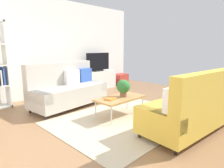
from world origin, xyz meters
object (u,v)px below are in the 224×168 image
(couch_green, at_px, (191,108))
(coffee_table, at_px, (120,99))
(potted_plant, at_px, (123,87))
(bottle_0, at_px, (89,70))
(tv, at_px, (98,62))
(vase_0, at_px, (84,70))
(storage_trunk, at_px, (121,79))
(couch_beige, at_px, (68,89))
(tv_console, at_px, (98,80))
(table_book_0, at_px, (111,99))

(couch_green, relative_size, coffee_table, 1.79)
(coffee_table, relative_size, potted_plant, 2.95)
(couch_green, bearing_deg, bottle_0, 83.17)
(tv, distance_m, vase_0, 0.63)
(storage_trunk, relative_size, potted_plant, 1.39)
(couch_beige, bearing_deg, tv_console, -156.87)
(table_book_0, distance_m, vase_0, 2.81)
(couch_beige, relative_size, tv_console, 1.41)
(tv, bearing_deg, potted_plant, -120.12)
(vase_0, bearing_deg, table_book_0, -115.74)
(tv, height_order, potted_plant, tv)
(storage_trunk, xyz_separation_m, vase_0, (-1.68, 0.15, 0.51))
(couch_green, height_order, coffee_table, couch_green)
(couch_beige, xyz_separation_m, coffee_table, (0.39, -1.42, -0.05))
(table_book_0, height_order, vase_0, vase_0)
(tv_console, bearing_deg, couch_green, -107.78)
(couch_green, relative_size, table_book_0, 8.21)
(storage_trunk, xyz_separation_m, potted_plant, (-2.54, -2.40, 0.41))
(bottle_0, bearing_deg, couch_beige, -145.45)
(couch_beige, xyz_separation_m, storage_trunk, (3.02, 0.98, -0.23))
(couch_green, bearing_deg, vase_0, 85.68)
(tv_console, height_order, vase_0, vase_0)
(coffee_table, distance_m, bottle_0, 2.72)
(storage_trunk, distance_m, table_book_0, 3.75)
(tv_console, xyz_separation_m, storage_trunk, (1.10, -0.10, -0.10))
(tv_console, bearing_deg, table_book_0, -126.01)
(tv_console, distance_m, table_book_0, 3.05)
(storage_trunk, relative_size, table_book_0, 2.17)
(bottle_0, bearing_deg, tv, 2.73)
(potted_plant, xyz_separation_m, bottle_0, (1.02, 2.46, 0.09))
(couch_beige, height_order, couch_green, same)
(tv, distance_m, potted_plant, 2.89)
(coffee_table, height_order, potted_plant, potted_plant)
(coffee_table, xyz_separation_m, bottle_0, (1.11, 2.46, 0.33))
(tv, bearing_deg, storage_trunk, -4.16)
(bottle_0, bearing_deg, coffee_table, -114.37)
(couch_beige, relative_size, table_book_0, 8.24)
(storage_trunk, bearing_deg, coffee_table, -137.66)
(couch_green, xyz_separation_m, vase_0, (0.68, 3.97, 0.28))
(couch_green, distance_m, potted_plant, 1.44)
(potted_plant, distance_m, table_book_0, 0.41)
(couch_beige, relative_size, couch_green, 1.00)
(couch_beige, height_order, storage_trunk, couch_beige)
(tv, bearing_deg, bottle_0, -177.27)
(potted_plant, xyz_separation_m, table_book_0, (-0.35, 0.04, -0.20))
(tv, relative_size, bottle_0, 5.96)
(couch_green, distance_m, table_book_0, 1.55)
(table_book_0, bearing_deg, vase_0, 64.26)
(coffee_table, bearing_deg, tv_console, 58.48)
(couch_green, xyz_separation_m, storage_trunk, (2.36, 3.82, -0.23))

